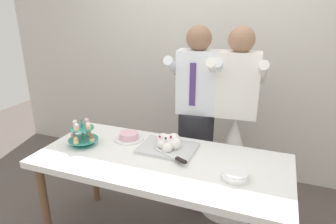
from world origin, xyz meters
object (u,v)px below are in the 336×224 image
(dessert_table, at_px, (161,167))
(person_groom, at_px, (196,130))
(plate_stack, at_px, (235,175))
(person_bride, at_px, (232,151))
(cupcake_stand, at_px, (83,135))
(main_cake_tray, at_px, (168,144))
(round_cake, at_px, (129,136))

(dessert_table, height_order, person_groom, person_groom)
(dessert_table, bearing_deg, plate_stack, -7.83)
(dessert_table, height_order, person_bride, person_bride)
(person_bride, bearing_deg, plate_stack, -80.59)
(cupcake_stand, xyz_separation_m, person_bride, (1.06, 0.69, -0.28))
(person_bride, bearing_deg, main_cake_tray, -127.97)
(cupcake_stand, distance_m, plate_stack, 1.19)
(person_groom, bearing_deg, main_cake_tray, -98.40)
(person_bride, bearing_deg, round_cake, -148.56)
(round_cake, xyz_separation_m, person_bride, (0.77, 0.47, -0.22))
(main_cake_tray, xyz_separation_m, person_groom, (0.07, 0.50, -0.07))
(cupcake_stand, height_order, person_groom, person_groom)
(cupcake_stand, relative_size, plate_stack, 1.29)
(round_cake, bearing_deg, dessert_table, -29.43)
(dessert_table, xyz_separation_m, round_cake, (-0.36, 0.20, 0.10))
(cupcake_stand, xyz_separation_m, main_cake_tray, (0.65, 0.16, -0.04))
(plate_stack, bearing_deg, dessert_table, 172.17)
(cupcake_stand, distance_m, round_cake, 0.36)
(round_cake, xyz_separation_m, person_groom, (0.44, 0.45, -0.05))
(cupcake_stand, bearing_deg, main_cake_tray, 13.99)
(main_cake_tray, height_order, plate_stack, main_cake_tray)
(dessert_table, distance_m, cupcake_stand, 0.67)
(main_cake_tray, height_order, person_groom, person_groom)
(plate_stack, relative_size, round_cake, 0.74)
(round_cake, distance_m, person_bride, 0.93)
(cupcake_stand, height_order, person_bride, person_bride)
(dessert_table, xyz_separation_m, plate_stack, (0.54, -0.07, 0.10))
(plate_stack, relative_size, person_groom, 0.11)
(dessert_table, relative_size, cupcake_stand, 7.83)
(dessert_table, xyz_separation_m, main_cake_tray, (0.00, 0.15, 0.12))
(plate_stack, distance_m, person_bride, 0.79)
(main_cake_tray, height_order, round_cake, main_cake_tray)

